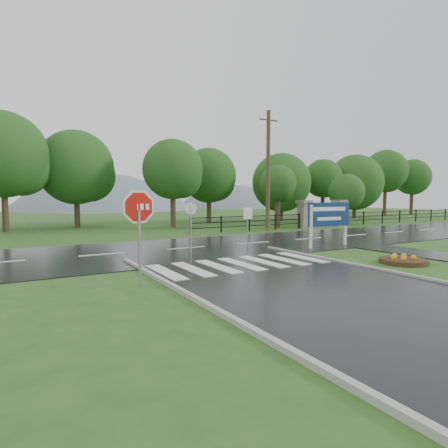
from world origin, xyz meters
TOP-DOWN VIEW (x-y plane):
  - ground at (0.00, 0.00)m, footprint 120.00×120.00m
  - main_road at (0.00, 10.00)m, footprint 90.00×8.00m
  - walkway at (8.50, 4.00)m, footprint 2.20×11.00m
  - crosswalk at (0.00, 5.00)m, footprint 6.50×2.80m
  - curb_left at (-3.55, -4.00)m, footprint 0.15×24.00m
  - pillar_west at (13.00, 16.00)m, footprint 1.00×1.00m
  - pillar_east at (17.00, 16.00)m, footprint 1.00×1.00m
  - fence_west at (7.75, 16.00)m, footprint 9.58×0.08m
  - fence_east at (27.75, 16.00)m, footprint 20.58×0.08m
  - hills at (3.49, 65.00)m, footprint 102.00×48.00m
  - treeline at (1.00, 24.00)m, footprint 83.20×5.20m
  - stop_sign at (-4.27, 3.73)m, footprint 1.31×0.18m
  - estate_billboard at (6.39, 6.84)m, footprint 2.60×0.23m
  - flower_bed at (5.67, 2.20)m, footprint 1.78×1.78m
  - reg_sign_small at (2.35, 8.08)m, footprint 0.46×0.09m
  - reg_sign_round at (-0.47, 8.43)m, footprint 0.51×0.20m
  - utility_pole_east at (9.04, 15.50)m, footprint 1.55×0.29m
  - entrance_tree_left at (11.52, 17.50)m, footprint 2.97×2.97m
  - entrance_tree_right at (19.47, 17.50)m, footprint 3.26×3.26m

SIDE VIEW (x-z plane):
  - hills at x=3.49m, z-range -39.54..8.46m
  - ground at x=0.00m, z-range 0.00..0.00m
  - main_road at x=0.00m, z-range -0.02..0.02m
  - walkway at x=8.50m, z-range -0.02..0.02m
  - curb_left at x=-3.55m, z-range -0.06..0.06m
  - treeline at x=1.00m, z-range -5.00..5.00m
  - crosswalk at x=0.00m, z-range 0.05..0.07m
  - flower_bed at x=5.67m, z-range -0.05..0.31m
  - fence_west at x=7.75m, z-range 0.12..1.32m
  - fence_east at x=27.75m, z-range 0.14..1.34m
  - pillar_west at x=13.00m, z-range 0.06..2.30m
  - pillar_east at x=17.00m, z-range 0.06..2.30m
  - reg_sign_round at x=-0.47m, z-range 0.30..2.62m
  - reg_sign_small at x=2.35m, z-range 0.44..2.50m
  - estate_billboard at x=6.39m, z-range 0.43..2.70m
  - stop_sign at x=-4.27m, z-range 0.56..3.52m
  - entrance_tree_right at x=19.47m, z-range 0.64..5.22m
  - entrance_tree_left at x=11.52m, z-range 1.01..6.10m
  - utility_pole_east at x=9.04m, z-range 0.07..8.81m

